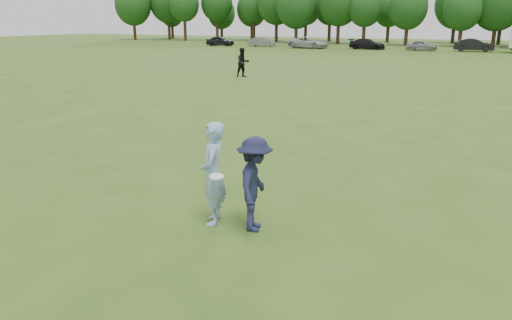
% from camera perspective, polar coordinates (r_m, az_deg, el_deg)
% --- Properties ---
extents(ground, '(200.00, 200.00, 0.00)m').
position_cam_1_polar(ground, '(9.54, -2.81, -8.69)').
color(ground, '#355217').
rests_on(ground, ground).
extents(thrower, '(0.76, 0.89, 2.06)m').
position_cam_1_polar(thrower, '(9.82, -4.96, -1.57)').
color(thrower, '#94B5E5').
rests_on(thrower, ground).
extents(defender, '(0.98, 1.33, 1.85)m').
position_cam_1_polar(defender, '(9.50, -0.14, -2.78)').
color(defender, '#1B1E3C').
rests_on(defender, ground).
extents(player_far_a, '(1.21, 1.24, 2.02)m').
position_cam_1_polar(player_far_a, '(35.50, -1.50, 11.08)').
color(player_far_a, black).
rests_on(player_far_a, ground).
extents(car_a, '(4.36, 2.19, 1.43)m').
position_cam_1_polar(car_a, '(77.31, -4.11, 13.41)').
color(car_a, black).
rests_on(car_a, ground).
extents(car_b, '(4.12, 1.92, 1.31)m').
position_cam_1_polar(car_b, '(75.54, 0.67, 13.34)').
color(car_b, slate).
rests_on(car_b, ground).
extents(car_c, '(5.91, 3.27, 1.57)m').
position_cam_1_polar(car_c, '(71.14, 6.02, 13.21)').
color(car_c, '#B0B0B5').
rests_on(car_c, ground).
extents(car_d, '(4.89, 2.24, 1.39)m').
position_cam_1_polar(car_d, '(70.04, 12.59, 12.81)').
color(car_d, black).
rests_on(car_d, ground).
extents(car_e, '(3.91, 1.72, 1.31)m').
position_cam_1_polar(car_e, '(68.50, 18.41, 12.30)').
color(car_e, gray).
rests_on(car_e, ground).
extents(car_f, '(4.83, 1.86, 1.57)m').
position_cam_1_polar(car_f, '(69.15, 23.65, 11.93)').
color(car_f, black).
rests_on(car_f, ground).
extents(disc_in_play, '(0.31, 0.31, 0.09)m').
position_cam_1_polar(disc_in_play, '(9.40, -4.55, -1.90)').
color(disc_in_play, white).
rests_on(disc_in_play, ground).
extents(treeline, '(130.35, 18.39, 11.74)m').
position_cam_1_polar(treeline, '(84.54, 25.95, 15.89)').
color(treeline, '#332114').
rests_on(treeline, ground).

